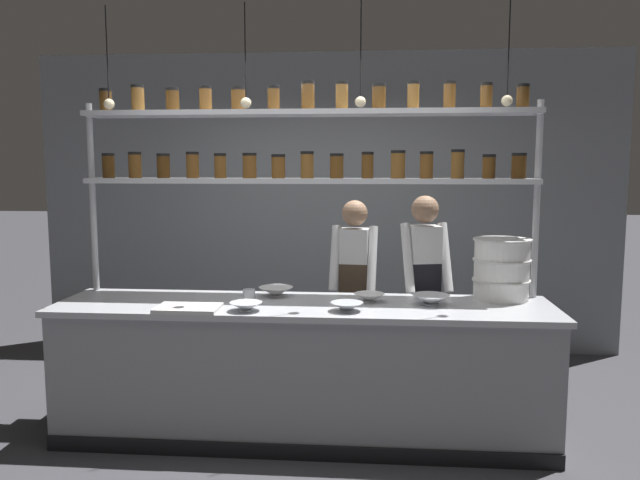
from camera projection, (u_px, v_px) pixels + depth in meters
name	position (u px, v px, depth m)	size (l,w,h in m)	color
ground_plane	(304.00, 435.00, 4.27)	(40.00, 40.00, 0.00)	#3D3D42
back_wall	(326.00, 204.00, 6.18)	(5.72, 0.12, 2.92)	gray
prep_counter	(304.00, 370.00, 4.21)	(3.32, 0.76, 0.92)	gray
spice_shelf_unit	(308.00, 152.00, 4.37)	(3.20, 0.28, 2.41)	#B7BABF
chef_left	(354.00, 287.00, 4.86)	(0.38, 0.30, 1.57)	black
chef_center	(424.00, 287.00, 4.69)	(0.40, 0.33, 1.61)	black
container_stack	(502.00, 269.00, 4.27)	(0.39, 0.39, 0.42)	white
cutting_board	(188.00, 308.00, 3.97)	(0.40, 0.26, 0.02)	silver
prep_bowl_near_left	(369.00, 298.00, 4.21)	(0.21, 0.21, 0.06)	white
prep_bowl_center_front	(246.00, 307.00, 3.94)	(0.21, 0.21, 0.06)	silver
prep_bowl_center_back	(276.00, 292.00, 4.39)	(0.24, 0.24, 0.07)	white
prep_bowl_near_right	(431.00, 300.00, 4.11)	(0.25, 0.25, 0.07)	silver
prep_bowl_far_left	(347.00, 307.00, 3.94)	(0.21, 0.21, 0.06)	#B2B7BC
serving_cup_front	(249.00, 296.00, 4.18)	(0.08, 0.08, 0.09)	#B2B7BC
pendant_light_row	(303.00, 97.00, 4.00)	(2.64, 0.07, 0.67)	black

